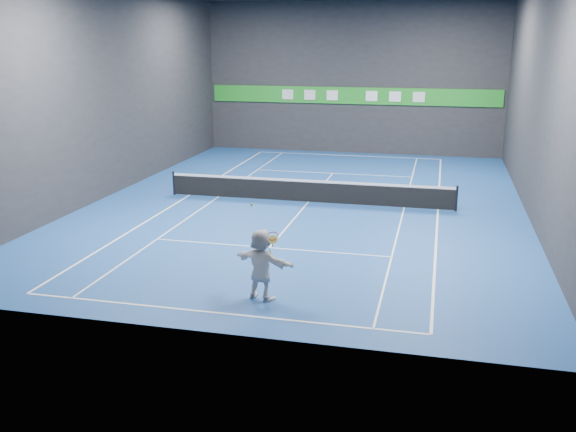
% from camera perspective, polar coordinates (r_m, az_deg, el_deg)
% --- Properties ---
extents(ground, '(26.00, 26.00, 0.00)m').
position_cam_1_polar(ground, '(27.73, 1.78, 1.21)').
color(ground, navy).
rests_on(ground, ground).
extents(wall_back, '(18.00, 0.10, 9.00)m').
position_cam_1_polar(wall_back, '(39.76, 5.75, 12.04)').
color(wall_back, '#262729').
rests_on(wall_back, ground).
extents(wall_front, '(18.00, 0.10, 9.00)m').
position_cam_1_polar(wall_front, '(14.57, -8.62, 6.10)').
color(wall_front, '#262729').
rests_on(wall_front, ground).
extents(wall_left, '(0.10, 26.00, 9.00)m').
position_cam_1_polar(wall_left, '(30.11, -15.45, 10.49)').
color(wall_left, '#262729').
rests_on(wall_left, ground).
extents(wall_right, '(0.10, 26.00, 9.00)m').
position_cam_1_polar(wall_right, '(26.66, 21.44, 9.41)').
color(wall_right, '#262729').
rests_on(wall_right, ground).
extents(baseline_near, '(10.98, 0.08, 0.01)m').
position_cam_1_polar(baseline_near, '(16.86, -6.59, -8.52)').
color(baseline_near, white).
rests_on(baseline_near, ground).
extents(baseline_far, '(10.98, 0.08, 0.01)m').
position_cam_1_polar(baseline_far, '(39.19, 5.35, 5.38)').
color(baseline_far, white).
rests_on(baseline_far, ground).
extents(sideline_doubles_left, '(0.08, 23.78, 0.01)m').
position_cam_1_polar(sideline_doubles_left, '(29.30, -8.79, 1.82)').
color(sideline_doubles_left, white).
rests_on(sideline_doubles_left, ground).
extents(sideline_doubles_right, '(0.08, 23.78, 0.01)m').
position_cam_1_polar(sideline_doubles_right, '(27.19, 13.18, 0.52)').
color(sideline_doubles_right, white).
rests_on(sideline_doubles_right, ground).
extents(sideline_singles_left, '(0.06, 23.78, 0.01)m').
position_cam_1_polar(sideline_singles_left, '(28.82, -6.24, 1.68)').
color(sideline_singles_left, white).
rests_on(sideline_singles_left, ground).
extents(sideline_singles_right, '(0.06, 23.78, 0.01)m').
position_cam_1_polar(sideline_singles_right, '(27.22, 10.28, 0.70)').
color(sideline_singles_right, white).
rests_on(sideline_singles_right, ground).
extents(service_line_near, '(8.23, 0.06, 0.01)m').
position_cam_1_polar(service_line_near, '(21.75, -1.67, -2.83)').
color(service_line_near, white).
rests_on(service_line_near, ground).
extents(service_line_far, '(8.23, 0.06, 0.01)m').
position_cam_1_polar(service_line_far, '(33.86, 4.00, 3.81)').
color(service_line_far, white).
rests_on(service_line_far, ground).
extents(center_service_line, '(0.06, 12.80, 0.01)m').
position_cam_1_polar(center_service_line, '(27.73, 1.78, 1.21)').
color(center_service_line, white).
rests_on(center_service_line, ground).
extents(player, '(1.92, 1.16, 1.97)m').
position_cam_1_polar(player, '(17.28, -2.41, -4.31)').
color(player, silver).
rests_on(player, ground).
extents(tennis_ball, '(0.07, 0.07, 0.07)m').
position_cam_1_polar(tennis_ball, '(16.93, -3.25, 1.01)').
color(tennis_ball, '#C1DE25').
rests_on(tennis_ball, player).
extents(tennis_net, '(12.50, 0.10, 1.07)m').
position_cam_1_polar(tennis_net, '(27.60, 1.79, 2.29)').
color(tennis_net, black).
rests_on(tennis_net, ground).
extents(sponsor_banner, '(17.64, 0.11, 1.00)m').
position_cam_1_polar(sponsor_banner, '(39.77, 5.70, 10.60)').
color(sponsor_banner, '#209525').
rests_on(sponsor_banner, wall_back).
extents(tennis_racket, '(0.43, 0.37, 0.74)m').
position_cam_1_polar(tennis_racket, '(17.01, -1.39, -2.04)').
color(tennis_racket, red).
rests_on(tennis_racket, player).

